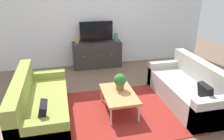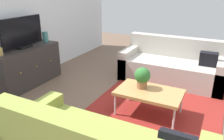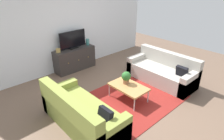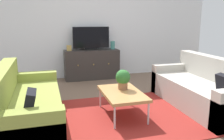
% 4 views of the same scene
% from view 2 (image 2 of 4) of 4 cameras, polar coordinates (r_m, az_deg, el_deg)
% --- Properties ---
extents(ground_plane, '(10.00, 10.00, 0.00)m').
position_cam_2_polar(ground_plane, '(3.49, 7.51, -10.45)').
color(ground_plane, brown).
extents(wall_back, '(6.40, 0.12, 2.70)m').
position_cam_2_polar(wall_back, '(4.52, -24.44, 13.32)').
color(wall_back, white).
rests_on(wall_back, ground_plane).
extents(area_rug, '(2.50, 1.90, 0.01)m').
position_cam_2_polar(area_rug, '(3.45, 9.89, -10.89)').
color(area_rug, maroon).
rests_on(area_rug, ground_plane).
extents(couch_right_side, '(0.83, 1.93, 0.83)m').
position_cam_2_polar(couch_right_side, '(4.61, 15.03, 0.83)').
color(couch_right_side, '#B2ADA3').
rests_on(couch_right_side, ground_plane).
extents(coffee_table, '(0.57, 0.92, 0.38)m').
position_cam_2_polar(coffee_table, '(3.29, 9.34, -5.70)').
color(coffee_table, '#B7844C').
rests_on(coffee_table, ground_plane).
extents(potted_plant, '(0.23, 0.23, 0.31)m').
position_cam_2_polar(potted_plant, '(3.29, 7.63, -1.70)').
color(potted_plant, '#936042').
rests_on(potted_plant, coffee_table).
extents(tv_console, '(1.32, 0.47, 0.72)m').
position_cam_2_polar(tv_console, '(4.52, -20.45, 0.83)').
color(tv_console, '#332D2B').
rests_on(tv_console, ground_plane).
extents(flat_screen_tv, '(0.89, 0.16, 0.55)m').
position_cam_2_polar(flat_screen_tv, '(4.37, -21.68, 8.68)').
color(flat_screen_tv, black).
rests_on(flat_screen_tv, tv_console).
extents(glass_vase, '(0.11, 0.11, 0.20)m').
position_cam_2_polar(glass_vase, '(4.76, -16.43, 8.03)').
color(glass_vase, teal).
rests_on(glass_vase, tv_console).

